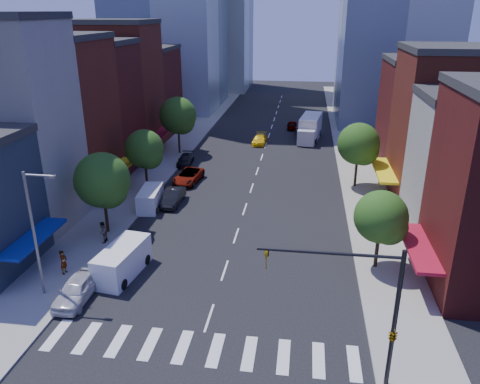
% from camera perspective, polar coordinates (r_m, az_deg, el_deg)
% --- Properties ---
extents(ground, '(220.00, 220.00, 0.00)m').
position_cam_1_polar(ground, '(31.58, -3.78, -15.06)').
color(ground, black).
rests_on(ground, ground).
extents(sidewalk_left, '(5.00, 120.00, 0.15)m').
position_cam_1_polar(sidewalk_left, '(69.83, -7.32, 5.66)').
color(sidewalk_left, gray).
rests_on(sidewalk_left, ground).
extents(sidewalk_right, '(5.00, 120.00, 0.15)m').
position_cam_1_polar(sidewalk_right, '(67.83, 13.61, 4.76)').
color(sidewalk_right, gray).
rests_on(sidewalk_right, ground).
extents(crosswalk, '(19.00, 3.00, 0.01)m').
position_cam_1_polar(crosswalk, '(29.28, -5.01, -18.48)').
color(crosswalk, silver).
rests_on(crosswalk, ground).
extents(bldg_left_2, '(12.00, 9.00, 16.00)m').
position_cam_1_polar(bldg_left_2, '(53.61, -22.11, 8.24)').
color(bldg_left_2, maroon).
rests_on(bldg_left_2, ground).
extents(bldg_left_3, '(12.00, 8.00, 15.00)m').
position_cam_1_polar(bldg_left_3, '(61.05, -18.19, 9.69)').
color(bldg_left_3, '#511414').
rests_on(bldg_left_3, ground).
extents(bldg_left_4, '(12.00, 9.00, 17.00)m').
position_cam_1_polar(bldg_left_4, '(68.51, -15.24, 12.02)').
color(bldg_left_4, maroon).
rests_on(bldg_left_4, ground).
extents(bldg_left_5, '(12.00, 10.00, 13.00)m').
position_cam_1_polar(bldg_left_5, '(77.55, -12.40, 11.77)').
color(bldg_left_5, '#511414').
rests_on(bldg_left_5, ground).
extents(bldg_right_2, '(12.00, 10.00, 15.00)m').
position_cam_1_polar(bldg_right_2, '(52.46, 25.13, 6.97)').
color(bldg_right_2, maroon).
rests_on(bldg_right_2, ground).
extents(bldg_right_3, '(12.00, 10.00, 13.00)m').
position_cam_1_polar(bldg_right_3, '(62.06, 22.50, 8.37)').
color(bldg_right_3, '#511414').
rests_on(bldg_right_3, ground).
extents(traffic_signal, '(7.24, 2.24, 8.00)m').
position_cam_1_polar(traffic_signal, '(25.40, 17.08, -14.71)').
color(traffic_signal, black).
rests_on(traffic_signal, sidewalk_right).
extents(streetlight, '(2.25, 0.25, 9.00)m').
position_cam_1_polar(streetlight, '(33.88, -23.66, -3.95)').
color(streetlight, slate).
rests_on(streetlight, sidewalk_left).
extents(tree_left_near, '(4.80, 4.80, 7.30)m').
position_cam_1_polar(tree_left_near, '(41.89, -16.27, 1.14)').
color(tree_left_near, black).
rests_on(tree_left_near, sidewalk_left).
extents(tree_left_mid, '(4.20, 4.20, 6.65)m').
position_cam_1_polar(tree_left_mid, '(51.70, -11.44, 4.97)').
color(tree_left_mid, black).
rests_on(tree_left_mid, sidewalk_left).
extents(tree_left_far, '(5.00, 5.00, 7.75)m').
position_cam_1_polar(tree_left_far, '(64.49, -7.46, 9.05)').
color(tree_left_far, black).
rests_on(tree_left_far, sidewalk_left).
extents(tree_right_near, '(4.00, 4.00, 6.20)m').
position_cam_1_polar(tree_right_near, '(36.36, 17.02, -3.21)').
color(tree_right_near, black).
rests_on(tree_right_near, sidewalk_right).
extents(tree_right_far, '(4.60, 4.60, 7.20)m').
position_cam_1_polar(tree_right_far, '(52.98, 14.41, 5.49)').
color(tree_right_far, black).
rests_on(tree_right_far, sidewalk_right).
extents(parked_car_front, '(1.97, 4.77, 1.62)m').
position_cam_1_polar(parked_car_front, '(34.62, -19.32, -11.16)').
color(parked_car_front, silver).
rests_on(parked_car_front, ground).
extents(parked_car_second, '(1.67, 4.69, 1.54)m').
position_cam_1_polar(parked_car_second, '(48.52, -8.18, -0.61)').
color(parked_car_second, black).
rests_on(parked_car_second, ground).
extents(parked_car_third, '(3.05, 5.61, 1.49)m').
position_cam_1_polar(parked_car_third, '(54.44, -6.32, 1.92)').
color(parked_car_third, '#999999').
rests_on(parked_car_third, ground).
extents(parked_car_rear, '(2.10, 4.53, 1.28)m').
position_cam_1_polar(parked_car_rear, '(60.97, -6.67, 3.93)').
color(parked_car_rear, black).
rests_on(parked_car_rear, ground).
extents(cargo_van_near, '(2.91, 5.70, 2.32)m').
position_cam_1_polar(cargo_van_near, '(36.42, -14.24, -8.23)').
color(cargo_van_near, white).
rests_on(cargo_van_near, ground).
extents(cargo_van_far, '(2.33, 4.83, 1.99)m').
position_cam_1_polar(cargo_van_far, '(47.84, -10.91, -0.84)').
color(cargo_van_far, white).
rests_on(cargo_van_far, ground).
extents(taxi, '(2.03, 4.72, 1.35)m').
position_cam_1_polar(taxi, '(70.32, 2.40, 6.44)').
color(taxi, yellow).
rests_on(taxi, ground).
extents(traffic_car_oncoming, '(1.82, 4.67, 1.51)m').
position_cam_1_polar(traffic_car_oncoming, '(75.28, 7.42, 7.34)').
color(traffic_car_oncoming, black).
rests_on(traffic_car_oncoming, ground).
extents(traffic_car_far, '(1.78, 4.07, 1.37)m').
position_cam_1_polar(traffic_car_far, '(79.77, 6.37, 8.12)').
color(traffic_car_far, '#999999').
rests_on(traffic_car_far, ground).
extents(box_truck, '(3.78, 9.22, 3.60)m').
position_cam_1_polar(box_truck, '(73.15, 8.52, 7.64)').
color(box_truck, silver).
rests_on(box_truck, ground).
extents(pedestrian_near, '(0.51, 0.73, 1.89)m').
position_cam_1_polar(pedestrian_near, '(37.78, -20.72, -7.99)').
color(pedestrian_near, '#999999').
rests_on(pedestrian_near, sidewalk_left).
extents(pedestrian_far, '(0.77, 0.96, 1.88)m').
position_cam_1_polar(pedestrian_far, '(41.50, -16.40, -4.74)').
color(pedestrian_far, '#999999').
rests_on(pedestrian_far, sidewalk_left).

